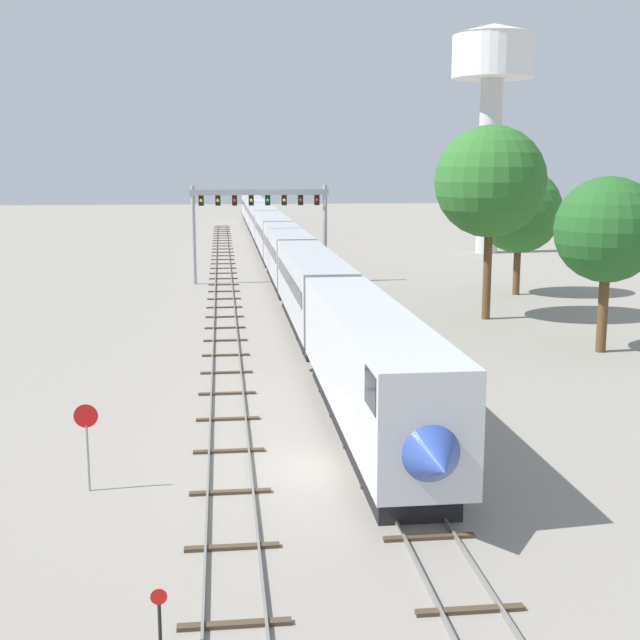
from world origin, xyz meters
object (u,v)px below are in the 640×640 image
(passenger_train, at_px, (272,235))
(stop_sign, at_px, (87,435))
(water_tower, at_px, (492,75))
(trackside_tree_mid, at_px, (519,211))
(switch_stand, at_px, (160,629))
(signal_gantry, at_px, (260,211))
(trackside_tree_left, at_px, (490,182))
(trackside_tree_right, at_px, (608,230))

(passenger_train, distance_m, stop_sign, 69.44)
(water_tower, distance_m, trackside_tree_mid, 36.22)
(water_tower, xyz_separation_m, stop_sign, (-35.68, -71.69, -18.56))
(passenger_train, xyz_separation_m, switch_stand, (-7.10, -78.32, -2.09))
(stop_sign, bearing_deg, signal_gantry, 80.88)
(passenger_train, bearing_deg, trackside_tree_left, -73.16)
(passenger_train, bearing_deg, signal_gantry, -96.28)
(trackside_tree_mid, xyz_separation_m, trackside_tree_right, (-2.53, -21.19, 0.08))
(signal_gantry, height_order, trackside_tree_left, trackside_tree_left)
(trackside_tree_left, height_order, trackside_tree_mid, trackside_tree_left)
(signal_gantry, xyz_separation_m, stop_sign, (-7.75, -48.25, -4.48))
(passenger_train, distance_m, switch_stand, 78.67)
(passenger_train, distance_m, trackside_tree_left, 42.36)
(trackside_tree_left, xyz_separation_m, trackside_tree_mid, (5.77, 10.42, -2.47))
(trackside_tree_right, bearing_deg, switch_stand, -129.25)
(water_tower, relative_size, stop_sign, 9.06)
(passenger_train, height_order, trackside_tree_right, trackside_tree_right)
(signal_gantry, relative_size, stop_sign, 4.20)
(switch_stand, relative_size, trackside_tree_left, 0.11)
(signal_gantry, relative_size, trackside_tree_right, 1.24)
(trackside_tree_left, bearing_deg, signal_gantry, 126.26)
(switch_stand, bearing_deg, trackside_tree_right, 50.75)
(stop_sign, bearing_deg, trackside_tree_right, 35.20)
(water_tower, distance_m, trackside_tree_left, 46.49)
(passenger_train, distance_m, signal_gantry, 20.92)
(passenger_train, xyz_separation_m, water_tower, (25.68, 2.98, 17.82))
(trackside_tree_right, bearing_deg, passenger_train, 106.83)
(water_tower, distance_m, stop_sign, 82.20)
(signal_gantry, distance_m, water_tower, 39.09)
(stop_sign, bearing_deg, switch_stand, -73.20)
(water_tower, bearing_deg, stop_sign, -116.46)
(water_tower, relative_size, trackside_tree_left, 2.02)
(passenger_train, distance_m, water_tower, 31.40)
(signal_gantry, distance_m, trackside_tree_right, 35.10)
(switch_stand, distance_m, trackside_tree_left, 43.69)
(switch_stand, bearing_deg, trackside_tree_mid, 62.83)
(passenger_train, xyz_separation_m, signal_gantry, (-2.25, -20.46, 3.74))
(passenger_train, bearing_deg, stop_sign, -98.28)
(trackside_tree_left, relative_size, trackside_tree_mid, 1.28)
(stop_sign, distance_m, trackside_tree_right, 31.44)
(trackside_tree_right, bearing_deg, trackside_tree_mid, 83.20)
(passenger_train, relative_size, trackside_tree_right, 15.14)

